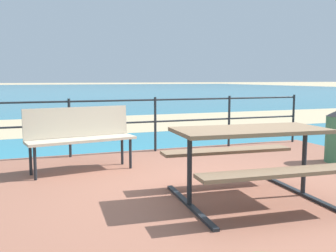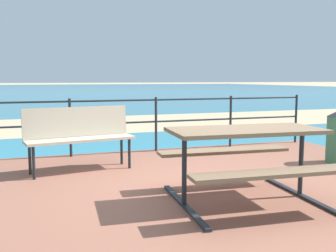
{
  "view_description": "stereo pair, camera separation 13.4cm",
  "coord_description": "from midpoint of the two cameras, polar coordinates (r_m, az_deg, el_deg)",
  "views": [
    {
      "loc": [
        -2.14,
        -4.03,
        1.34
      ],
      "look_at": [
        0.01,
        1.8,
        0.58
      ],
      "focal_mm": 41.44,
      "sensor_mm": 36.0,
      "label": 1
    },
    {
      "loc": [
        -2.01,
        -4.07,
        1.34
      ],
      "look_at": [
        0.01,
        1.8,
        0.58
      ],
      "focal_mm": 41.44,
      "sensor_mm": 36.0,
      "label": 2
    }
  ],
  "objects": [
    {
      "name": "railing_fence",
      "position": [
        6.82,
        -2.45,
        1.38
      ],
      "size": [
        5.94,
        0.04,
        0.96
      ],
      "color": "#1E2328",
      "rests_on": "patio_paving"
    },
    {
      "name": "sea_water",
      "position": [
        44.12,
        -17.63,
        4.94
      ],
      "size": [
        90.0,
        90.0,
        0.01
      ],
      "primitive_type": "cube",
      "color": "teal",
      "rests_on": "ground"
    },
    {
      "name": "picnic_table",
      "position": [
        4.11,
        11.04,
        -3.01
      ],
      "size": [
        1.66,
        1.49,
        0.77
      ],
      "rotation": [
        0.0,
        0.0,
        -0.07
      ],
      "color": "#7A6047",
      "rests_on": "patio_paving"
    },
    {
      "name": "ground_plane",
      "position": [
        4.75,
        6.68,
        -9.5
      ],
      "size": [
        240.0,
        240.0,
        0.0
      ],
      "primitive_type": "plane",
      "color": "tan"
    },
    {
      "name": "beach_strip",
      "position": [
        11.66,
        -9.87,
        0.31
      ],
      "size": [
        54.04,
        4.97,
        0.01
      ],
      "primitive_type": "cube",
      "rotation": [
        0.0,
        0.0,
        0.01
      ],
      "color": "tan",
      "rests_on": "ground"
    },
    {
      "name": "patio_paving",
      "position": [
        4.74,
        6.69,
        -9.15
      ],
      "size": [
        6.4,
        5.2,
        0.06
      ],
      "primitive_type": "cube",
      "color": "#935B47",
      "rests_on": "ground"
    },
    {
      "name": "park_bench",
      "position": [
        5.54,
        -13.52,
        -0.95
      ],
      "size": [
        1.53,
        0.65,
        0.89
      ],
      "rotation": [
        0.0,
        0.0,
        0.17
      ],
      "color": "#BCAD93",
      "rests_on": "patio_paving"
    }
  ]
}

